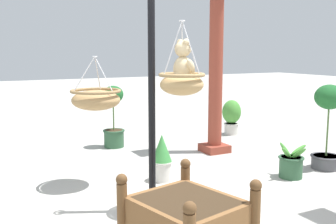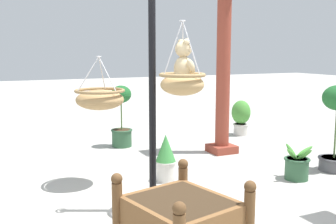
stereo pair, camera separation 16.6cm
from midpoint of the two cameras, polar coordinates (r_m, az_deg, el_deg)
The scene contains 11 objects.
ground_plane at distance 4.04m, azimuth -2.52°, elevation -14.84°, with size 40.00×40.00×0.00m, color #ADAAA3.
display_pole_central at distance 4.00m, azimuth -3.47°, elevation -3.57°, with size 0.44×0.44×2.46m.
hanging_basket_with_teddy at distance 3.90m, azimuth 0.73°, elevation 4.15°, with size 0.45×0.45×0.71m.
teddy_bear at distance 3.90m, azimuth 1.01°, elevation 6.83°, with size 0.28×0.25×0.41m.
hanging_basket_left_high at distance 4.80m, azimuth -11.12°, elevation 1.84°, with size 0.59×0.59×0.63m.
greenhouse_pillar_left at distance 6.38m, azimuth 6.02°, elevation 6.41°, with size 0.41×0.41×2.84m.
potted_plant_fern_front at distance 6.83m, azimuth -8.38°, elevation -0.73°, with size 0.37×0.37×1.04m.
potted_plant_tall_leafy at distance 5.88m, azimuth 20.89°, elevation -1.40°, with size 0.42×0.42×1.16m.
potted_plant_bushy_green at distance 7.90m, azimuth 8.35°, elevation -0.52°, with size 0.36×0.36×0.67m.
potted_plant_small_succulent at distance 5.04m, azimuth -1.83°, elevation -6.39°, with size 0.26×0.26×0.59m.
potted_plant_conical_shrub at distance 5.41m, azimuth 16.11°, elevation -7.12°, with size 0.44×0.47×0.44m.
Camera 1 is at (3.33, -1.63, 1.61)m, focal length 43.21 mm.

